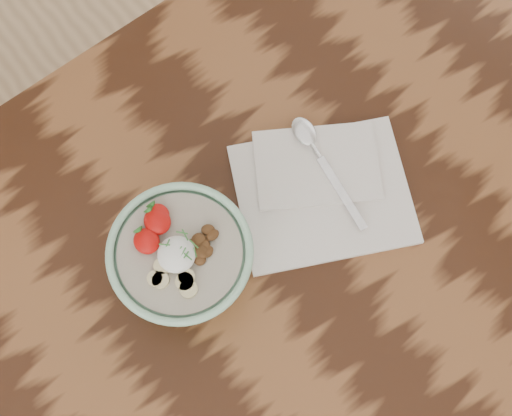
{
  "coord_description": "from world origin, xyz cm",
  "views": [
    {
      "loc": [
        2.47,
        -13.35,
        167.99
      ],
      "look_at": [
        18.56,
        7.6,
        85.68
      ],
      "focal_mm": 50.0,
      "sensor_mm": 36.0,
      "label": 1
    }
  ],
  "objects": [
    {
      "name": "spoon",
      "position": [
        32.03,
        12.11,
        76.84
      ],
      "size": [
        4.87,
        18.56,
        0.97
      ],
      "rotation": [
        0.0,
        0.0,
        -0.15
      ],
      "color": "silver",
      "rests_on": "napkin"
    },
    {
      "name": "table",
      "position": [
        0.0,
        0.0,
        65.7
      ],
      "size": [
        160.0,
        90.0,
        75.0
      ],
      "color": "#32180C",
      "rests_on": "ground"
    },
    {
      "name": "napkin",
      "position": [
        29.47,
        6.95,
        75.6
      ],
      "size": [
        29.24,
        27.18,
        1.44
      ],
      "rotation": [
        0.0,
        0.0,
        -0.45
      ],
      "color": "silver",
      "rests_on": "table"
    },
    {
      "name": "breakfast_bowl",
      "position": [
        8.01,
        9.06,
        81.09
      ],
      "size": [
        17.95,
        17.95,
        11.84
      ],
      "rotation": [
        0.0,
        0.0,
        -0.09
      ],
      "color": "#9AD0AD",
      "rests_on": "table"
    }
  ]
}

